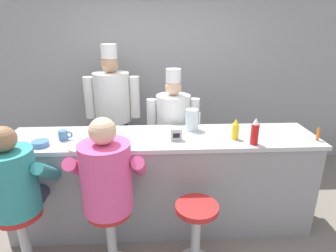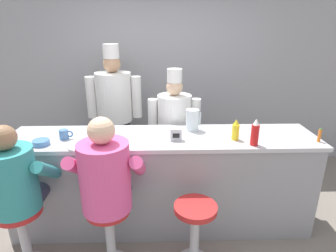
{
  "view_description": "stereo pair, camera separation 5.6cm",
  "coord_description": "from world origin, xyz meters",
  "px_view_note": "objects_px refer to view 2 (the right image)",
  "views": [
    {
      "loc": [
        -0.07,
        -2.28,
        2.08
      ],
      "look_at": [
        0.06,
        0.31,
        1.15
      ],
      "focal_mm": 30.0,
      "sensor_mm": 36.0,
      "label": 1
    },
    {
      "loc": [
        -0.01,
        -2.28,
        2.08
      ],
      "look_at": [
        0.06,
        0.31,
        1.15
      ],
      "focal_mm": 30.0,
      "sensor_mm": 36.0,
      "label": 2
    }
  ],
  "objects_px": {
    "cook_in_whites_far": "(174,129)",
    "diner_seated_teal": "(16,184)",
    "water_pitcher_clear": "(192,120)",
    "napkin_dispenser_chrome": "(176,134)",
    "empty_stool_round": "(195,225)",
    "cook_in_whites_near": "(115,109)",
    "hot_sauce_bottle_orange": "(320,135)",
    "mustard_bottle_yellow": "(236,130)",
    "coffee_mug_blue": "(64,134)",
    "ketchup_bottle_red": "(255,133)",
    "diner_seated_pink": "(106,180)",
    "cereal_bowl": "(41,142)",
    "breakfast_plate": "(82,145)"
  },
  "relations": [
    {
      "from": "coffee_mug_blue",
      "to": "mustard_bottle_yellow",
      "type": "bearing_deg",
      "value": -2.07
    },
    {
      "from": "ketchup_bottle_red",
      "to": "napkin_dispenser_chrome",
      "type": "bearing_deg",
      "value": 169.47
    },
    {
      "from": "mustard_bottle_yellow",
      "to": "diner_seated_teal",
      "type": "xyz_separation_m",
      "value": [
        -1.93,
        -0.46,
        -0.28
      ]
    },
    {
      "from": "hot_sauce_bottle_orange",
      "to": "empty_stool_round",
      "type": "relative_size",
      "value": 0.21
    },
    {
      "from": "cereal_bowl",
      "to": "cook_in_whites_near",
      "type": "relative_size",
      "value": 0.08
    },
    {
      "from": "coffee_mug_blue",
      "to": "diner_seated_pink",
      "type": "height_order",
      "value": "diner_seated_pink"
    },
    {
      "from": "water_pitcher_clear",
      "to": "empty_stool_round",
      "type": "distance_m",
      "value": 1.06
    },
    {
      "from": "water_pitcher_clear",
      "to": "cereal_bowl",
      "type": "distance_m",
      "value": 1.5
    },
    {
      "from": "napkin_dispenser_chrome",
      "to": "empty_stool_round",
      "type": "bearing_deg",
      "value": -73.5
    },
    {
      "from": "hot_sauce_bottle_orange",
      "to": "cook_in_whites_far",
      "type": "height_order",
      "value": "cook_in_whites_far"
    },
    {
      "from": "cereal_bowl",
      "to": "cook_in_whites_far",
      "type": "distance_m",
      "value": 1.51
    },
    {
      "from": "mustard_bottle_yellow",
      "to": "diner_seated_pink",
      "type": "xyz_separation_m",
      "value": [
        -1.18,
        -0.46,
        -0.26
      ]
    },
    {
      "from": "empty_stool_round",
      "to": "cook_in_whites_near",
      "type": "height_order",
      "value": "cook_in_whites_near"
    },
    {
      "from": "cook_in_whites_far",
      "to": "diner_seated_teal",
      "type": "bearing_deg",
      "value": -139.53
    },
    {
      "from": "cook_in_whites_far",
      "to": "mustard_bottle_yellow",
      "type": "bearing_deg",
      "value": -51.61
    },
    {
      "from": "mustard_bottle_yellow",
      "to": "diner_seated_pink",
      "type": "distance_m",
      "value": 1.29
    },
    {
      "from": "cereal_bowl",
      "to": "diner_seated_teal",
      "type": "distance_m",
      "value": 0.45
    },
    {
      "from": "hot_sauce_bottle_orange",
      "to": "diner_seated_pink",
      "type": "bearing_deg",
      "value": -168.9
    },
    {
      "from": "diner_seated_teal",
      "to": "cook_in_whites_far",
      "type": "bearing_deg",
      "value": 40.47
    },
    {
      "from": "ketchup_bottle_red",
      "to": "diner_seated_pink",
      "type": "bearing_deg",
      "value": -166.19
    },
    {
      "from": "breakfast_plate",
      "to": "empty_stool_round",
      "type": "height_order",
      "value": "breakfast_plate"
    },
    {
      "from": "cereal_bowl",
      "to": "napkin_dispenser_chrome",
      "type": "xyz_separation_m",
      "value": [
        1.26,
        0.08,
        0.03
      ]
    },
    {
      "from": "diner_seated_teal",
      "to": "empty_stool_round",
      "type": "xyz_separation_m",
      "value": [
        1.5,
        -0.03,
        -0.42
      ]
    },
    {
      "from": "hot_sauce_bottle_orange",
      "to": "diner_seated_teal",
      "type": "bearing_deg",
      "value": -171.84
    },
    {
      "from": "ketchup_bottle_red",
      "to": "empty_stool_round",
      "type": "xyz_separation_m",
      "value": [
        -0.57,
        -0.36,
        -0.73
      ]
    },
    {
      "from": "mustard_bottle_yellow",
      "to": "breakfast_plate",
      "type": "height_order",
      "value": "mustard_bottle_yellow"
    },
    {
      "from": "hot_sauce_bottle_orange",
      "to": "cook_in_whites_near",
      "type": "distance_m",
      "value": 2.45
    },
    {
      "from": "breakfast_plate",
      "to": "diner_seated_teal",
      "type": "relative_size",
      "value": 0.2
    },
    {
      "from": "cook_in_whites_far",
      "to": "cook_in_whites_near",
      "type": "bearing_deg",
      "value": 150.74
    },
    {
      "from": "hot_sauce_bottle_orange",
      "to": "diner_seated_pink",
      "type": "distance_m",
      "value": 2.02
    },
    {
      "from": "mustard_bottle_yellow",
      "to": "cook_in_whites_near",
      "type": "relative_size",
      "value": 0.11
    },
    {
      "from": "cereal_bowl",
      "to": "cook_in_whites_far",
      "type": "height_order",
      "value": "cook_in_whites_far"
    },
    {
      "from": "mustard_bottle_yellow",
      "to": "empty_stool_round",
      "type": "relative_size",
      "value": 0.33
    },
    {
      "from": "water_pitcher_clear",
      "to": "napkin_dispenser_chrome",
      "type": "distance_m",
      "value": 0.34
    },
    {
      "from": "cook_in_whites_near",
      "to": "empty_stool_round",
      "type": "bearing_deg",
      "value": -60.96
    },
    {
      "from": "diner_seated_teal",
      "to": "diner_seated_pink",
      "type": "distance_m",
      "value": 0.75
    },
    {
      "from": "cook_in_whites_near",
      "to": "cereal_bowl",
      "type": "bearing_deg",
      "value": -112.08
    },
    {
      "from": "hot_sauce_bottle_orange",
      "to": "coffee_mug_blue",
      "type": "distance_m",
      "value": 2.46
    },
    {
      "from": "napkin_dispenser_chrome",
      "to": "diner_seated_teal",
      "type": "distance_m",
      "value": 1.45
    },
    {
      "from": "napkin_dispenser_chrome",
      "to": "empty_stool_round",
      "type": "xyz_separation_m",
      "value": [
        0.15,
        -0.49,
        -0.67
      ]
    },
    {
      "from": "water_pitcher_clear",
      "to": "diner_seated_teal",
      "type": "distance_m",
      "value": 1.74
    },
    {
      "from": "hot_sauce_bottle_orange",
      "to": "napkin_dispenser_chrome",
      "type": "xyz_separation_m",
      "value": [
        -1.37,
        0.07,
        -0.0
      ]
    },
    {
      "from": "ketchup_bottle_red",
      "to": "coffee_mug_blue",
      "type": "xyz_separation_m",
      "value": [
        -1.81,
        0.2,
        -0.07
      ]
    },
    {
      "from": "napkin_dispenser_chrome",
      "to": "diner_seated_pink",
      "type": "xyz_separation_m",
      "value": [
        -0.6,
        -0.46,
        -0.22
      ]
    },
    {
      "from": "cereal_bowl",
      "to": "diner_seated_pink",
      "type": "bearing_deg",
      "value": -29.84
    },
    {
      "from": "napkin_dispenser_chrome",
      "to": "cook_in_whites_far",
      "type": "height_order",
      "value": "cook_in_whites_far"
    },
    {
      "from": "ketchup_bottle_red",
      "to": "cook_in_whites_near",
      "type": "bearing_deg",
      "value": 139.23
    },
    {
      "from": "hot_sauce_bottle_orange",
      "to": "water_pitcher_clear",
      "type": "xyz_separation_m",
      "value": [
        -1.18,
        0.35,
        0.05
      ]
    },
    {
      "from": "mustard_bottle_yellow",
      "to": "coffee_mug_blue",
      "type": "bearing_deg",
      "value": 177.93
    },
    {
      "from": "mustard_bottle_yellow",
      "to": "diner_seated_teal",
      "type": "height_order",
      "value": "diner_seated_teal"
    }
  ]
}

